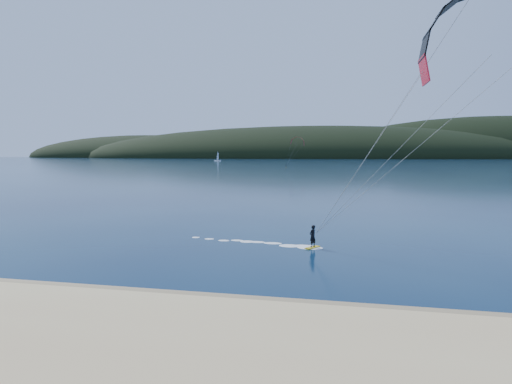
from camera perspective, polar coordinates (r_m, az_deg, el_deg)
ground at (r=18.69m, az=-19.73°, el=-18.06°), size 1800.00×1800.00×0.00m
wet_sand at (r=22.37m, az=-13.58°, el=-13.82°), size 220.00×2.50×0.10m
headland at (r=759.98m, az=10.91°, el=4.55°), size 1200.00×310.00×140.00m
kitesurfer_near at (r=27.65m, az=28.07°, el=15.03°), size 24.87×9.40×16.86m
kitesurfer_far at (r=217.41m, az=5.61°, el=6.49°), size 10.90×7.72×14.96m
sailboat at (r=428.70m, az=-5.22°, el=4.29°), size 7.19×4.49×10.02m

